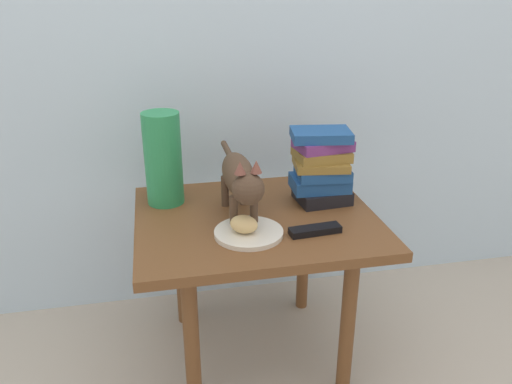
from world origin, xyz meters
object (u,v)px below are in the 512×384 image
object	(u,v)px
cat	(240,178)
tv_remote	(315,230)
bread_roll	(244,224)
green_vase	(163,159)
book_stack	(321,166)
plate	(249,233)
side_table	(256,237)

from	to	relation	value
cat	tv_remote	size ratio (longest dim) A/B	3.20
bread_roll	cat	xyz separation A→B (m)	(0.01, 0.12, 0.09)
cat	green_vase	xyz separation A→B (m)	(-0.22, 0.17, 0.02)
cat	bread_roll	bearing A→B (deg)	-95.17
book_stack	bread_roll	bearing A→B (deg)	-145.51
plate	bread_roll	world-z (taller)	bread_roll
bread_roll	green_vase	distance (m)	0.37
plate	bread_roll	size ratio (longest dim) A/B	2.46
side_table	tv_remote	bearing A→B (deg)	-45.45
book_stack	green_vase	xyz separation A→B (m)	(-0.49, 0.09, 0.03)
plate	cat	world-z (taller)	cat
cat	tv_remote	xyz separation A→B (m)	(0.19, -0.14, -0.12)
cat	plate	bearing A→B (deg)	-87.70
cat	tv_remote	bearing A→B (deg)	-35.24
cat	side_table	bearing A→B (deg)	10.44
green_vase	bread_roll	bearing A→B (deg)	-54.54
plate	book_stack	world-z (taller)	book_stack
cat	tv_remote	distance (m)	0.27
bread_roll	book_stack	xyz separation A→B (m)	(0.29, 0.20, 0.08)
green_vase	plate	bearing A→B (deg)	-51.98
book_stack	cat	bearing A→B (deg)	-163.53
cat	green_vase	world-z (taller)	green_vase
plate	cat	distance (m)	0.17
side_table	bread_roll	distance (m)	0.18
book_stack	green_vase	bearing A→B (deg)	169.64
bread_roll	cat	size ratio (longest dim) A/B	0.17
plate	green_vase	size ratio (longest dim) A/B	0.66
plate	tv_remote	size ratio (longest dim) A/B	1.31
green_vase	book_stack	bearing A→B (deg)	-10.36
bread_roll	green_vase	xyz separation A→B (m)	(-0.21, 0.29, 0.11)
book_stack	green_vase	distance (m)	0.50
plate	bread_roll	distance (m)	0.04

